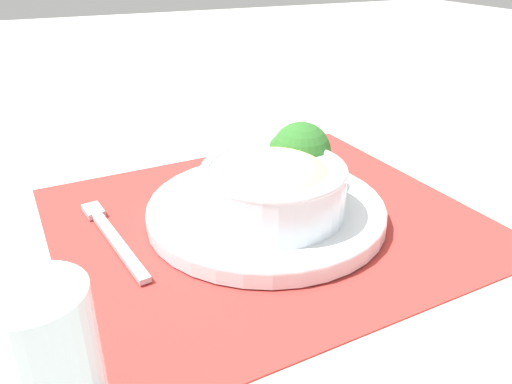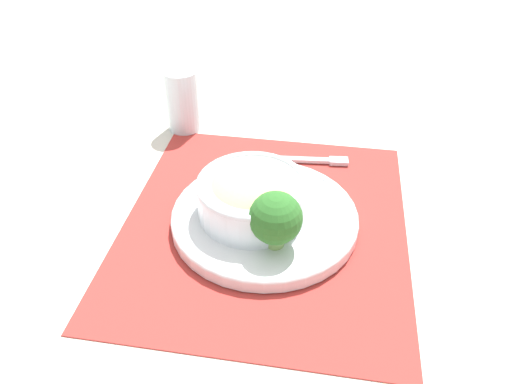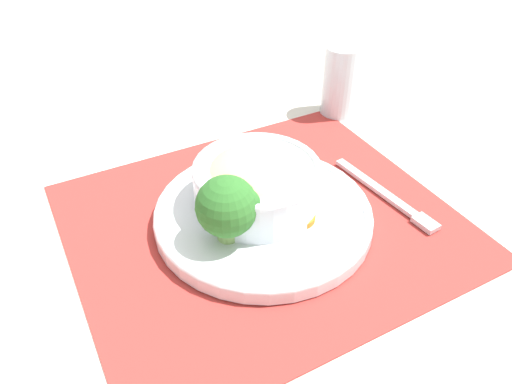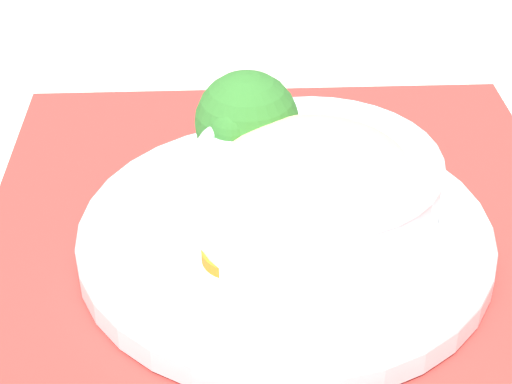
{
  "view_description": "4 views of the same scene",
  "coord_description": "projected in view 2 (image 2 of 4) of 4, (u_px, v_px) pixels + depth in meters",
  "views": [
    {
      "loc": [
        -0.22,
        -0.46,
        0.29
      ],
      "look_at": [
        -0.01,
        -0.0,
        0.04
      ],
      "focal_mm": 35.0,
      "sensor_mm": 36.0,
      "label": 1
    },
    {
      "loc": [
        0.55,
        0.11,
        0.5
      ],
      "look_at": [
        -0.0,
        -0.01,
        0.06
      ],
      "focal_mm": 35.0,
      "sensor_mm": 36.0,
      "label": 2
    },
    {
      "loc": [
        0.21,
        0.44,
        0.43
      ],
      "look_at": [
        0.0,
        -0.01,
        0.04
      ],
      "focal_mm": 35.0,
      "sensor_mm": 36.0,
      "label": 3
    },
    {
      "loc": [
        -0.46,
        0.01,
        0.36
      ],
      "look_at": [
        -0.0,
        0.02,
        0.05
      ],
      "focal_mm": 60.0,
      "sensor_mm": 36.0,
      "label": 4
    }
  ],
  "objects": [
    {
      "name": "ground_plane",
      "position": [
        265.0,
        225.0,
        0.75
      ],
      "size": [
        4.0,
        4.0,
        0.0
      ],
      "primitive_type": "plane",
      "color": "beige"
    },
    {
      "name": "placemat",
      "position": [
        265.0,
        224.0,
        0.75
      ],
      "size": [
        0.5,
        0.45,
        0.0
      ],
      "color": "#B2332D",
      "rests_on": "ground_plane"
    },
    {
      "name": "plate",
      "position": [
        265.0,
        217.0,
        0.74
      ],
      "size": [
        0.28,
        0.28,
        0.02
      ],
      "color": "silver",
      "rests_on": "placemat"
    },
    {
      "name": "bowl",
      "position": [
        252.0,
        196.0,
        0.72
      ],
      "size": [
        0.16,
        0.16,
        0.07
      ],
      "color": "silver",
      "rests_on": "plate"
    },
    {
      "name": "broccoli_floret",
      "position": [
        276.0,
        218.0,
        0.66
      ],
      "size": [
        0.07,
        0.07,
        0.08
      ],
      "color": "#84AD5B",
      "rests_on": "plate"
    },
    {
      "name": "carrot_slice_near",
      "position": [
        290.0,
        202.0,
        0.75
      ],
      "size": [
        0.04,
        0.04,
        0.01
      ],
      "color": "orange",
      "rests_on": "plate"
    },
    {
      "name": "carrot_slice_middle",
      "position": [
        285.0,
        198.0,
        0.76
      ],
      "size": [
        0.04,
        0.04,
        0.01
      ],
      "color": "orange",
      "rests_on": "plate"
    },
    {
      "name": "water_glass",
      "position": [
        183.0,
        104.0,
        0.94
      ],
      "size": [
        0.06,
        0.06,
        0.12
      ],
      "color": "silver",
      "rests_on": "ground_plane"
    },
    {
      "name": "fork",
      "position": [
        307.0,
        160.0,
        0.87
      ],
      "size": [
        0.04,
        0.18,
        0.01
      ],
      "rotation": [
        0.0,
        0.0,
        0.16
      ],
      "color": "#B7B7BC",
      "rests_on": "placemat"
    }
  ]
}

